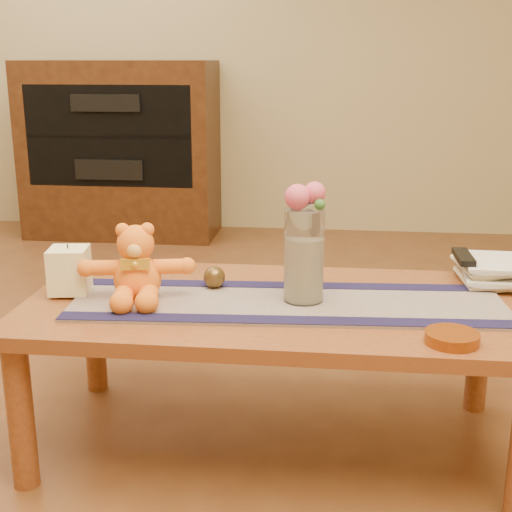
# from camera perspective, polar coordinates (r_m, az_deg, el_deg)

# --- Properties ---
(floor) EXTENTS (5.50, 5.50, 0.00)m
(floor) POSITION_cam_1_polar(r_m,az_deg,el_deg) (2.17, 1.35, -14.91)
(floor) COLOR #5C331A
(floor) RESTS_ON ground
(wall_back) EXTENTS (5.50, 0.00, 5.50)m
(wall_back) POSITION_cam_1_polar(r_m,az_deg,el_deg) (4.62, 4.76, 18.70)
(wall_back) COLOR tan
(wall_back) RESTS_ON floor
(coffee_table_top) EXTENTS (1.40, 0.70, 0.04)m
(coffee_table_top) POSITION_cam_1_polar(r_m,az_deg,el_deg) (1.99, 1.43, -4.20)
(coffee_table_top) COLOR brown
(coffee_table_top) RESTS_ON floor
(table_leg_fl) EXTENTS (0.07, 0.07, 0.41)m
(table_leg_fl) POSITION_cam_1_polar(r_m,az_deg,el_deg) (1.99, -18.62, -12.24)
(table_leg_fl) COLOR brown
(table_leg_fl) RESTS_ON floor
(table_leg_bl) EXTENTS (0.07, 0.07, 0.41)m
(table_leg_bl) POSITION_cam_1_polar(r_m,az_deg,el_deg) (2.47, -13.01, -6.14)
(table_leg_bl) COLOR brown
(table_leg_bl) RESTS_ON floor
(table_leg_br) EXTENTS (0.07, 0.07, 0.41)m
(table_leg_br) POSITION_cam_1_polar(r_m,az_deg,el_deg) (2.38, 17.69, -7.33)
(table_leg_br) COLOR brown
(table_leg_br) RESTS_ON floor
(persian_runner) EXTENTS (1.22, 0.42, 0.01)m
(persian_runner) POSITION_cam_1_polar(r_m,az_deg,el_deg) (1.96, 2.59, -3.84)
(persian_runner) COLOR #1B1F4D
(persian_runner) RESTS_ON coffee_table_top
(runner_border_near) EXTENTS (1.20, 0.13, 0.00)m
(runner_border_near) POSITION_cam_1_polar(r_m,az_deg,el_deg) (1.82, 2.54, -5.22)
(runner_border_near) COLOR #161237
(runner_border_near) RESTS_ON persian_runner
(runner_border_far) EXTENTS (1.20, 0.13, 0.00)m
(runner_border_far) POSITION_cam_1_polar(r_m,az_deg,el_deg) (2.09, 2.64, -2.37)
(runner_border_far) COLOR #161237
(runner_border_far) RESTS_ON persian_runner
(teddy_bear) EXTENTS (0.34, 0.30, 0.20)m
(teddy_bear) POSITION_cam_1_polar(r_m,az_deg,el_deg) (1.98, -9.69, -0.56)
(teddy_bear) COLOR orange
(teddy_bear) RESTS_ON persian_runner
(pillar_candle) EXTENTS (0.12, 0.12, 0.13)m
(pillar_candle) POSITION_cam_1_polar(r_m,az_deg,el_deg) (2.09, -14.95, -1.11)
(pillar_candle) COLOR #FFF3BB
(pillar_candle) RESTS_ON persian_runner
(candle_wick) EXTENTS (0.00, 0.00, 0.01)m
(candle_wick) POSITION_cam_1_polar(r_m,az_deg,el_deg) (2.07, -15.09, 0.77)
(candle_wick) COLOR black
(candle_wick) RESTS_ON pillar_candle
(glass_vase) EXTENTS (0.11, 0.11, 0.26)m
(glass_vase) POSITION_cam_1_polar(r_m,az_deg,el_deg) (1.93, 3.93, 0.04)
(glass_vase) COLOR silver
(glass_vase) RESTS_ON persian_runner
(potpourri_fill) EXTENTS (0.09, 0.09, 0.18)m
(potpourri_fill) POSITION_cam_1_polar(r_m,az_deg,el_deg) (1.94, 3.91, -1.07)
(potpourri_fill) COLOR beige
(potpourri_fill) RESTS_ON glass_vase
(rose_left) EXTENTS (0.07, 0.07, 0.07)m
(rose_left) POSITION_cam_1_polar(r_m,az_deg,el_deg) (1.88, 3.40, 4.81)
(rose_left) COLOR #D74B6D
(rose_left) RESTS_ON glass_vase
(rose_right) EXTENTS (0.06, 0.06, 0.06)m
(rose_right) POSITION_cam_1_polar(r_m,az_deg,el_deg) (1.89, 4.79, 5.16)
(rose_right) COLOR #D74B6D
(rose_right) RESTS_ON glass_vase
(blue_flower_back) EXTENTS (0.04, 0.04, 0.04)m
(blue_flower_back) POSITION_cam_1_polar(r_m,az_deg,el_deg) (1.93, 4.36, 4.84)
(blue_flower_back) COLOR #454392
(blue_flower_back) RESTS_ON glass_vase
(blue_flower_side) EXTENTS (0.04, 0.04, 0.04)m
(blue_flower_side) POSITION_cam_1_polar(r_m,az_deg,el_deg) (1.91, 3.14, 4.55)
(blue_flower_side) COLOR #454392
(blue_flower_side) RESTS_ON glass_vase
(leaf_sprig) EXTENTS (0.03, 0.03, 0.03)m
(leaf_sprig) POSITION_cam_1_polar(r_m,az_deg,el_deg) (1.87, 5.21, 4.20)
(leaf_sprig) COLOR #33662D
(leaf_sprig) RESTS_ON glass_vase
(bronze_ball) EXTENTS (0.07, 0.07, 0.06)m
(bronze_ball) POSITION_cam_1_polar(r_m,az_deg,el_deg) (2.06, -3.41, -1.72)
(bronze_ball) COLOR #503A1A
(bronze_ball) RESTS_ON persian_runner
(book_bottom) EXTENTS (0.18, 0.23, 0.02)m
(book_bottom) POSITION_cam_1_polar(r_m,az_deg,el_deg) (2.23, 16.35, -1.84)
(book_bottom) COLOR beige
(book_bottom) RESTS_ON coffee_table_top
(book_lower) EXTENTS (0.18, 0.24, 0.02)m
(book_lower) POSITION_cam_1_polar(r_m,az_deg,el_deg) (2.22, 16.53, -1.41)
(book_lower) COLOR beige
(book_lower) RESTS_ON book_bottom
(book_upper) EXTENTS (0.19, 0.24, 0.02)m
(book_upper) POSITION_cam_1_polar(r_m,az_deg,el_deg) (2.22, 16.26, -0.88)
(book_upper) COLOR beige
(book_upper) RESTS_ON book_lower
(book_top) EXTENTS (0.17, 0.23, 0.02)m
(book_top) POSITION_cam_1_polar(r_m,az_deg,el_deg) (2.21, 16.57, -0.45)
(book_top) COLOR beige
(book_top) RESTS_ON book_upper
(tv_remote) EXTENTS (0.05, 0.16, 0.02)m
(tv_remote) POSITION_cam_1_polar(r_m,az_deg,el_deg) (2.20, 16.54, -0.06)
(tv_remote) COLOR black
(tv_remote) RESTS_ON book_top
(amber_dish) EXTENTS (0.14, 0.14, 0.03)m
(amber_dish) POSITION_cam_1_polar(r_m,az_deg,el_deg) (1.76, 15.66, -6.43)
(amber_dish) COLOR #BF5914
(amber_dish) RESTS_ON coffee_table_top
(media_cabinet) EXTENTS (1.20, 0.50, 1.10)m
(media_cabinet) POSITION_cam_1_polar(r_m,az_deg,el_deg) (4.59, -10.92, 8.48)
(media_cabinet) COLOR black
(media_cabinet) RESTS_ON floor
(cabinet_cavity) EXTENTS (1.02, 0.03, 0.61)m
(cabinet_cavity) POSITION_cam_1_polar(r_m,az_deg,el_deg) (4.35, -11.92, 9.51)
(cabinet_cavity) COLOR black
(cabinet_cavity) RESTS_ON media_cabinet
(cabinet_shelf) EXTENTS (1.02, 0.20, 0.02)m
(cabinet_shelf) POSITION_cam_1_polar(r_m,az_deg,el_deg) (4.43, -11.57, 9.63)
(cabinet_shelf) COLOR black
(cabinet_shelf) RESTS_ON media_cabinet
(stereo_upper) EXTENTS (0.42, 0.28, 0.10)m
(stereo_upper) POSITION_cam_1_polar(r_m,az_deg,el_deg) (4.44, -11.63, 12.20)
(stereo_upper) COLOR black
(stereo_upper) RESTS_ON media_cabinet
(stereo_lower) EXTENTS (0.42, 0.28, 0.12)m
(stereo_lower) POSITION_cam_1_polar(r_m,az_deg,el_deg) (4.48, -11.35, 7.14)
(stereo_lower) COLOR black
(stereo_lower) RESTS_ON media_cabinet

